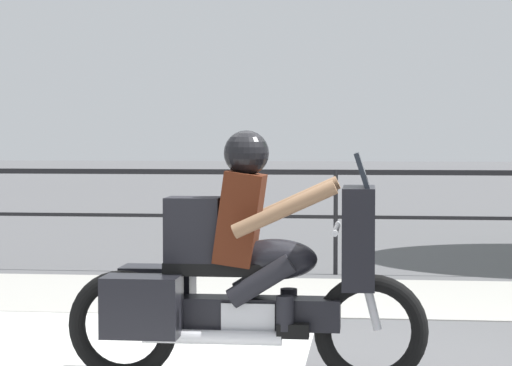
{
  "coord_description": "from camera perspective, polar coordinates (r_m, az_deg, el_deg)",
  "views": [
    {
      "loc": [
        0.35,
        -6.48,
        1.58
      ],
      "look_at": [
        -0.51,
        1.29,
        1.23
      ],
      "focal_mm": 70.0,
      "sensor_mm": 36.0,
      "label": 1
    }
  ],
  "objects": [
    {
      "name": "motorcycle",
      "position": [
        6.4,
        -0.77,
        -5.18
      ],
      "size": [
        2.33,
        0.76,
        1.63
      ],
      "rotation": [
        0.0,
        0.0,
        0.04
      ],
      "color": "black",
      "rests_on": "ground"
    },
    {
      "name": "fence_railing",
      "position": [
        11.52,
        4.58,
        -0.52
      ],
      "size": [
        36.0,
        0.05,
        1.21
      ],
      "color": "black",
      "rests_on": "ground"
    },
    {
      "name": "sidewalk_band",
      "position": [
        10.01,
        4.27,
        -6.47
      ],
      "size": [
        44.0,
        2.4,
        0.01
      ],
      "primitive_type": "cube",
      "color": "#A8A59E",
      "rests_on": "ground"
    }
  ]
}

